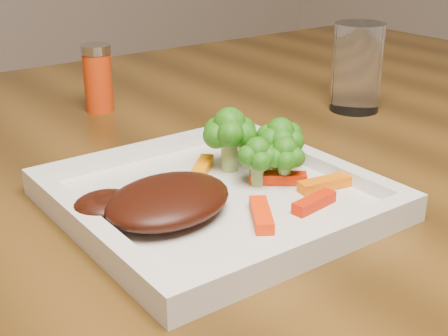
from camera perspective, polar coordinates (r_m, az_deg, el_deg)
plate at (r=0.59m, az=-0.79°, el=-3.02°), size 0.27×0.27×0.01m
steak at (r=0.54m, az=-5.14°, el=-2.96°), size 0.14×0.12×0.03m
broccoli_0 at (r=0.63m, az=0.52°, el=2.79°), size 0.07×0.07×0.07m
broccoli_1 at (r=0.63m, az=5.14°, el=2.40°), size 0.07×0.07×0.06m
broccoli_2 at (r=0.60m, az=5.59°, el=1.19°), size 0.05×0.05×0.06m
broccoli_3 at (r=0.59m, az=3.08°, el=1.21°), size 0.06×0.06×0.06m
carrot_0 at (r=0.56m, az=8.23°, el=-3.13°), size 0.05×0.02×0.01m
carrot_1 at (r=0.60m, az=9.32°, el=-1.39°), size 0.06×0.02×0.01m
carrot_2 at (r=0.54m, az=3.43°, el=-4.26°), size 0.04×0.06×0.01m
carrot_3 at (r=0.68m, az=3.77°, el=1.60°), size 0.06×0.03×0.01m
carrot_4 at (r=0.63m, az=-1.98°, el=0.08°), size 0.05×0.04×0.01m
carrot_5 at (r=0.61m, az=4.96°, el=-0.91°), size 0.05×0.05×0.01m
spice_shaker at (r=0.88m, az=-11.46°, el=8.03°), size 0.05×0.05×0.09m
drinking_glass at (r=0.88m, az=12.06°, el=8.97°), size 0.08×0.08×0.12m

